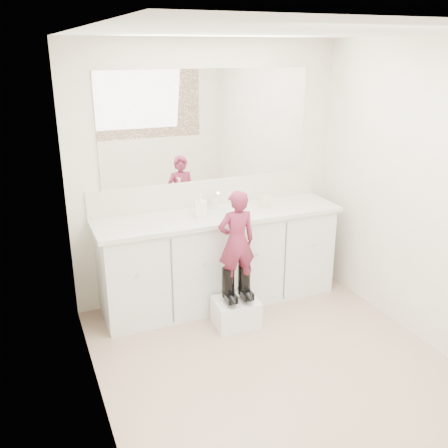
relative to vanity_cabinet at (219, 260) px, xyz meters
name	(u,v)px	position (x,y,z in m)	size (l,w,h in m)	color
floor	(281,371)	(0.00, -1.23, -0.42)	(3.00, 3.00, 0.00)	#937860
ceiling	(296,32)	(0.00, -1.23, 1.97)	(3.00, 3.00, 0.00)	white
wall_back	(208,173)	(0.00, 0.27, 0.77)	(2.60, 2.60, 0.00)	beige
wall_left	(93,250)	(-1.30, -1.23, 0.78)	(3.00, 3.00, 0.00)	beige
wall_right	(435,200)	(1.30, -1.23, 0.78)	(3.00, 3.00, 0.00)	beige
vanity_cabinet	(219,260)	(0.00, 0.00, 0.00)	(2.20, 0.55, 0.85)	silver
countertop	(220,215)	(0.00, -0.01, 0.45)	(2.28, 0.58, 0.04)	beige
backsplash	(209,193)	(0.00, 0.26, 0.59)	(2.28, 0.03, 0.25)	beige
mirror	(208,126)	(0.00, 0.26, 1.22)	(2.00, 0.02, 1.00)	white
faucet	(213,203)	(0.00, 0.15, 0.52)	(0.08, 0.08, 0.10)	silver
cup	(265,202)	(0.47, 0.00, 0.52)	(0.11, 0.11, 0.10)	beige
soap_bottle	(201,205)	(-0.19, -0.04, 0.57)	(0.10, 0.10, 0.22)	white
step_stool	(236,312)	(-0.04, -0.48, -0.30)	(0.38, 0.31, 0.24)	white
boot_left	(228,285)	(-0.11, -0.48, -0.03)	(0.12, 0.21, 0.31)	black
boot_right	(244,282)	(0.04, -0.48, -0.03)	(0.12, 0.21, 0.31)	black
toddler	(237,242)	(-0.04, -0.48, 0.36)	(0.32, 0.21, 0.89)	#AC3559
toothbrush	(244,229)	(0.03, -0.48, 0.47)	(0.01, 0.01, 0.14)	pink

